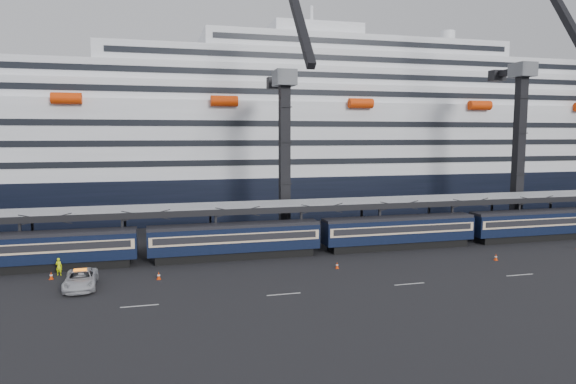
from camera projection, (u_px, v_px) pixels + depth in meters
name	position (u px, v px, depth m)	size (l,w,h in m)	color
ground	(510.00, 264.00, 54.82)	(260.00, 260.00, 0.00)	black
train	(424.00, 229.00, 63.00)	(133.05, 3.00, 4.05)	black
canopy	(441.00, 199.00, 67.69)	(130.00, 6.25, 5.53)	gray
cruise_ship	(346.00, 142.00, 97.37)	(214.09, 28.84, 34.00)	black
crane_dark_near	(285.00, 149.00, 66.28)	(4.50, 17.75, 35.08)	#53565B
crane_dark_mid	(521.00, 138.00, 74.06)	(4.50, 18.24, 39.64)	#53565B
pickup_truck	(81.00, 279.00, 46.06)	(2.69, 5.84, 1.62)	#B0B2B8
worker	(59.00, 267.00, 50.27)	(0.64, 0.42, 1.75)	#E1FF0D
traffic_cone_a	(51.00, 275.00, 48.95)	(0.38, 0.38, 0.76)	#E53907
traffic_cone_b	(159.00, 275.00, 48.91)	(0.38, 0.38, 0.77)	#E53907
traffic_cone_c	(337.00, 265.00, 52.96)	(0.34, 0.34, 0.68)	#E53907
traffic_cone_d	(496.00, 257.00, 56.38)	(0.38, 0.38, 0.75)	#E53907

